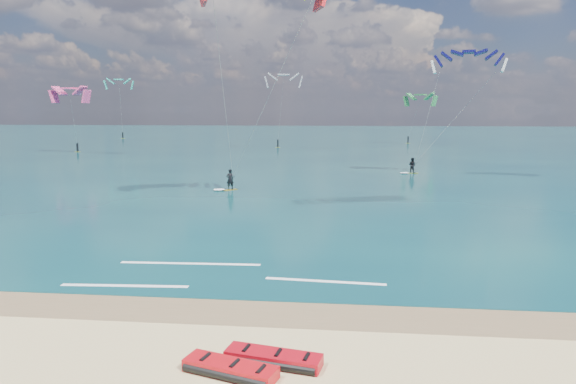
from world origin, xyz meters
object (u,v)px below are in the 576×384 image
Objects in this scene: packed_kite_left at (273,364)px; kitesurfer_far at (442,104)px; kitesurfer_main at (245,81)px; packed_kite_mid at (230,375)px.

packed_kite_left is 0.20× the size of kitesurfer_far.
packed_kite_left is at bearing -122.67° from kitesurfer_main.
kitesurfer_far is at bearing -2.18° from kitesurfer_main.
kitesurfer_main reaches higher than kitesurfer_far.
kitesurfer_far is (17.45, 15.95, -1.56)m from kitesurfer_main.
packed_kite_left is 27.58m from kitesurfer_main.
packed_kite_left is 1.04× the size of packed_kite_mid.
kitesurfer_far is (13.09, 42.18, 7.36)m from packed_kite_mid.
packed_kite_left is at bearing -101.80° from kitesurfer_far.
kitesurfer_far is (12.05, 41.48, 7.36)m from packed_kite_left.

